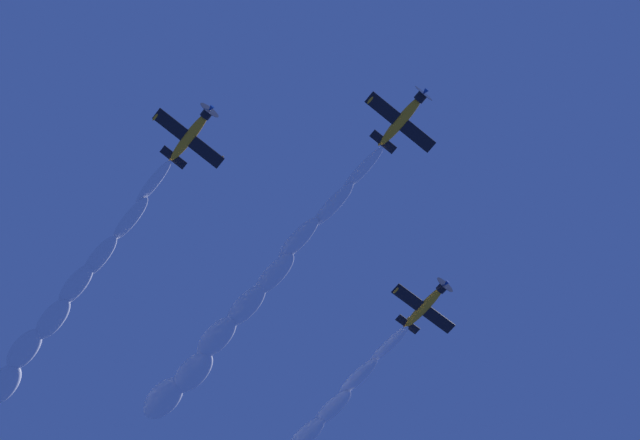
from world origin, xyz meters
The scene contains 5 objects.
airplane_lead centered at (2.16, 6.19, 85.30)m, with size 7.55×6.87×2.36m.
airplane_left_wingman centered at (-17.70, -0.63, 85.44)m, with size 7.59×6.88×2.25m.
airplane_right_wingman centered at (9.89, -12.46, 85.84)m, with size 7.53×6.87×2.41m.
smoke_trail_lead centered at (-9.46, -20.09, 82.96)m, with size 17.36×36.68×4.97m.
smoke_trail_right_wingman centered at (-1.74, -38.75, 83.42)m, with size 17.58×36.58×5.36m.
Camera 1 is at (33.91, 14.10, 1.87)m, focal length 53.11 mm.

